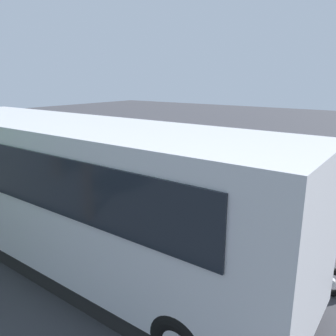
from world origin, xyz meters
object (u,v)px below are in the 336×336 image
stunt_motorcycle (159,151)px  spectator_far_right (95,175)px  spectator_centre (153,189)px  parked_motorcycle_silver (68,193)px  spectator_far_left (222,210)px  spectator_left (197,196)px  parked_motorcycle_dark (295,264)px  spectator_right (128,181)px  tour_bus (78,195)px

stunt_motorcycle → spectator_far_right: bearing=101.5°
spectator_centre → parked_motorcycle_silver: 3.14m
spectator_far_left → spectator_centre: spectator_centre is taller
spectator_left → stunt_motorcycle: (4.62, -4.23, -0.09)m
spectator_left → parked_motorcycle_dark: (-2.89, 0.87, -0.59)m
spectator_right → parked_motorcycle_dark: 5.47m
tour_bus → spectator_far_left: bearing=-132.3°
parked_motorcycle_dark → parked_motorcycle_silver: bearing=-0.3°
tour_bus → spectator_centre: size_ratio=5.86×
tour_bus → stunt_motorcycle: 7.84m
parked_motorcycle_dark → spectator_far_right: bearing=-5.3°
spectator_centre → spectator_right: 1.03m
parked_motorcycle_dark → spectator_centre: bearing=-10.5°
spectator_left → parked_motorcycle_silver: size_ratio=0.87×
spectator_centre → spectator_right: size_ratio=0.97×
tour_bus → parked_motorcycle_dark: size_ratio=4.91×
spectator_far_left → spectator_left: 1.01m
spectator_left → spectator_right: 2.49m
spectator_far_left → parked_motorcycle_dark: spectator_far_left is taller
spectator_far_left → parked_motorcycle_silver: 5.44m
spectator_far_right → parked_motorcycle_silver: 1.11m
spectator_right → stunt_motorcycle: size_ratio=0.95×
spectator_right → spectator_far_left: bearing=174.4°
spectator_far_left → parked_motorcycle_silver: spectator_far_left is taller
spectator_far_left → spectator_left: (0.94, -0.35, 0.06)m
parked_motorcycle_silver → stunt_motorcycle: size_ratio=1.10×
spectator_right → parked_motorcycle_silver: (1.96, 0.83, -0.58)m
tour_bus → spectator_far_right: size_ratio=5.62×
spectator_centre → spectator_far_left: bearing=173.3°
tour_bus → spectator_centre: (0.12, -2.79, -0.63)m
parked_motorcycle_dark → spectator_far_left: bearing=-15.1°
tour_bus → spectator_left: size_ratio=5.62×
spectator_far_right → spectator_left: bearing=-175.9°
tour_bus → parked_motorcycle_dark: 4.81m
stunt_motorcycle → spectator_left: bearing=137.5°
spectator_left → spectator_right: (2.49, 0.01, -0.01)m
tour_bus → spectator_far_right: bearing=-47.6°
spectator_centre → tour_bus: bearing=92.5°
spectator_centre → stunt_motorcycle: spectator_centre is taller
spectator_far_right → spectator_centre: bearing=-174.9°
spectator_centre → parked_motorcycle_silver: spectator_centre is taller
spectator_centre → spectator_far_right: size_ratio=0.96×
spectator_centre → spectator_right: bearing=-2.8°
tour_bus → stunt_motorcycle: (3.28, -7.09, -0.66)m
spectator_right → spectator_far_right: 1.24m
spectator_centre → parked_motorcycle_dark: size_ratio=0.84×
parked_motorcycle_dark → stunt_motorcycle: stunt_motorcycle is taller
spectator_left → spectator_centre: bearing=2.6°
spectator_centre → spectator_far_right: 2.26m
spectator_far_right → parked_motorcycle_silver: spectator_far_right is taller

